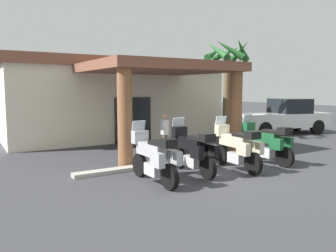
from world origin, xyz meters
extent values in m
plane|color=#38383D|center=(0.00, 0.00, 0.00)|extent=(80.00, 80.00, 0.00)
cube|color=silver|center=(0.03, 9.66, 1.75)|extent=(10.75, 6.32, 3.50)
cube|color=#1E2328|center=(0.00, 6.49, 1.05)|extent=(1.80, 0.12, 2.10)
cube|color=brown|center=(-0.02, 4.14, 3.34)|extent=(5.54, 4.88, 0.35)
cylinder|color=brown|center=(-2.39, 2.15, 1.58)|extent=(0.48, 0.48, 3.16)
cylinder|color=brown|center=(2.30, 2.11, 1.58)|extent=(0.48, 0.48, 3.16)
cube|color=brown|center=(0.03, 9.66, 3.72)|extent=(11.16, 6.73, 0.44)
cylinder|color=black|center=(-2.55, 0.82, 0.33)|extent=(0.15, 0.66, 0.66)
cylinder|color=black|center=(-2.51, -0.73, 0.33)|extent=(0.15, 0.66, 0.66)
cube|color=silver|center=(-2.53, 0.02, 0.37)|extent=(0.33, 0.57, 0.32)
cube|color=#B2B2B7|center=(-2.53, 0.17, 0.88)|extent=(0.33, 1.16, 0.34)
cube|color=black|center=(-2.52, -0.18, 1.10)|extent=(0.29, 0.61, 0.10)
cube|color=#B2B2B7|center=(-2.55, 0.80, 1.15)|extent=(0.45, 0.25, 0.36)
cube|color=#B2BCC6|center=(-2.55, 0.88, 1.43)|extent=(0.40, 0.13, 0.36)
cube|color=#B2B2B7|center=(-2.77, -0.58, 0.76)|extent=(0.19, 0.44, 0.36)
cube|color=#B2B2B7|center=(-2.26, -0.57, 0.76)|extent=(0.19, 0.44, 0.36)
cube|color=black|center=(-2.51, -0.68, 1.17)|extent=(0.37, 0.33, 0.22)
cylinder|color=black|center=(-1.02, 1.08, 0.33)|extent=(0.17, 0.67, 0.66)
cylinder|color=black|center=(-1.10, -0.47, 0.33)|extent=(0.17, 0.67, 0.66)
cube|color=silver|center=(-1.06, 0.28, 0.37)|extent=(0.35, 0.57, 0.32)
cube|color=black|center=(-1.06, 0.43, 0.88)|extent=(0.35, 1.16, 0.34)
cube|color=black|center=(-1.07, 0.08, 1.10)|extent=(0.31, 0.61, 0.10)
cube|color=black|center=(-1.03, 1.06, 1.15)|extent=(0.45, 0.26, 0.36)
cube|color=#B2BCC6|center=(-1.02, 1.14, 1.43)|extent=(0.41, 0.14, 0.36)
cube|color=black|center=(-1.35, -0.30, 0.76)|extent=(0.20, 0.45, 0.36)
cube|color=black|center=(-0.83, -0.33, 0.76)|extent=(0.20, 0.45, 0.36)
cube|color=black|center=(-1.09, -0.42, 1.17)|extent=(0.37, 0.34, 0.22)
cylinder|color=black|center=(0.46, 0.78, 0.33)|extent=(0.19, 0.67, 0.66)
cylinder|color=black|center=(0.35, -0.76, 0.33)|extent=(0.19, 0.67, 0.66)
cube|color=silver|center=(0.40, -0.02, 0.37)|extent=(0.36, 0.58, 0.32)
cube|color=beige|center=(0.41, 0.13, 0.88)|extent=(0.38, 1.17, 0.34)
cube|color=black|center=(0.39, -0.21, 1.10)|extent=(0.32, 0.62, 0.10)
cube|color=beige|center=(0.46, 0.76, 1.15)|extent=(0.46, 0.27, 0.36)
cube|color=#B2BCC6|center=(0.46, 0.84, 1.43)|extent=(0.41, 0.15, 0.36)
cube|color=beige|center=(0.10, -0.60, 0.76)|extent=(0.21, 0.45, 0.36)
cube|color=beige|center=(0.62, -0.63, 0.76)|extent=(0.21, 0.45, 0.36)
cube|color=black|center=(0.35, -0.71, 1.17)|extent=(0.38, 0.34, 0.22)
cylinder|color=black|center=(1.82, 0.95, 0.33)|extent=(0.18, 0.67, 0.66)
cylinder|color=black|center=(1.92, -0.60, 0.33)|extent=(0.18, 0.67, 0.66)
cube|color=silver|center=(1.87, 0.15, 0.37)|extent=(0.35, 0.58, 0.32)
cube|color=#19512D|center=(1.86, 0.30, 0.88)|extent=(0.37, 1.17, 0.34)
cube|color=black|center=(1.88, -0.05, 1.10)|extent=(0.32, 0.62, 0.10)
cube|color=#19512D|center=(1.82, 0.93, 1.15)|extent=(0.45, 0.27, 0.36)
cube|color=#B2BCC6|center=(1.82, 1.01, 1.43)|extent=(0.41, 0.14, 0.36)
cube|color=#19512D|center=(1.65, -0.47, 0.76)|extent=(0.21, 0.45, 0.36)
cube|color=#19512D|center=(2.17, -0.44, 0.76)|extent=(0.21, 0.45, 0.36)
cube|color=black|center=(1.91, -0.55, 1.17)|extent=(0.38, 0.34, 0.22)
cylinder|color=brown|center=(-0.35, 3.09, 0.40)|extent=(0.14, 0.14, 0.79)
cylinder|color=brown|center=(-0.23, 3.22, 0.40)|extent=(0.14, 0.14, 0.79)
cylinder|color=white|center=(-0.29, 3.15, 1.07)|extent=(0.32, 0.32, 0.56)
cylinder|color=white|center=(-0.44, 2.99, 1.10)|extent=(0.09, 0.09, 0.53)
cylinder|color=white|center=(-0.14, 3.32, 1.10)|extent=(0.09, 0.09, 0.53)
sphere|color=tan|center=(-0.29, 3.15, 1.49)|extent=(0.21, 0.21, 0.21)
cylinder|color=black|center=(10.25, 5.38, 0.40)|extent=(0.84, 0.42, 0.80)
cylinder|color=black|center=(9.87, 3.72, 0.40)|extent=(0.84, 0.42, 0.80)
cylinder|color=black|center=(6.93, 6.14, 0.40)|extent=(0.84, 0.42, 0.80)
cylinder|color=black|center=(6.55, 4.48, 0.40)|extent=(0.84, 0.42, 0.80)
cube|color=silver|center=(8.40, 4.93, 0.77)|extent=(5.49, 3.01, 0.75)
cube|color=black|center=(8.89, 4.82, 1.55)|extent=(2.14, 2.10, 0.80)
cylinder|color=brown|center=(4.41, 5.03, 2.05)|extent=(0.35, 0.35, 4.10)
cone|color=#236028|center=(5.13, 4.96, 4.34)|extent=(0.51, 1.45, 1.10)
cone|color=#236028|center=(4.84, 5.62, 4.28)|extent=(1.40, 1.17, 0.94)
cone|color=#236028|center=(4.13, 5.71, 4.27)|extent=(1.51, 0.89, 0.90)
cone|color=#236028|center=(3.68, 4.95, 4.33)|extent=(0.51, 1.47, 1.07)
cone|color=#236028|center=(4.00, 4.42, 4.33)|extent=(1.39, 1.09, 1.07)
cone|color=#236028|center=(4.75, 4.39, 4.35)|extent=(1.41, 0.98, 1.12)
cube|color=#ADA89E|center=(-0.33, 1.62, 0.06)|extent=(7.86, 0.36, 0.12)
camera|label=1|loc=(-6.88, -7.71, 2.52)|focal=36.27mm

